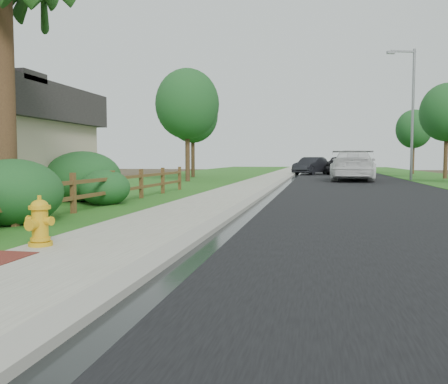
% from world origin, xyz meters
% --- Properties ---
extents(ground, '(120.00, 120.00, 0.00)m').
position_xyz_m(ground, '(0.00, 0.00, 0.00)').
color(ground, '#35291D').
extents(road, '(8.00, 90.00, 0.02)m').
position_xyz_m(road, '(4.60, 35.00, 0.01)').
color(road, black).
rests_on(road, ground).
extents(curb, '(0.40, 90.00, 0.12)m').
position_xyz_m(curb, '(0.40, 35.00, 0.06)').
color(curb, gray).
rests_on(curb, ground).
extents(wet_gutter, '(0.50, 90.00, 0.00)m').
position_xyz_m(wet_gutter, '(0.75, 35.00, 0.02)').
color(wet_gutter, black).
rests_on(wet_gutter, road).
extents(sidewalk, '(2.20, 90.00, 0.10)m').
position_xyz_m(sidewalk, '(-0.90, 35.00, 0.05)').
color(sidewalk, gray).
rests_on(sidewalk, ground).
extents(grass_strip, '(1.60, 90.00, 0.06)m').
position_xyz_m(grass_strip, '(-2.80, 35.00, 0.03)').
color(grass_strip, '#1C5418').
rests_on(grass_strip, ground).
extents(lawn_near, '(9.00, 90.00, 0.04)m').
position_xyz_m(lawn_near, '(-8.00, 35.00, 0.02)').
color(lawn_near, '#1C5418').
rests_on(lawn_near, ground).
extents(verge_far, '(6.00, 90.00, 0.04)m').
position_xyz_m(verge_far, '(11.50, 35.00, 0.02)').
color(verge_far, '#1C5418').
rests_on(verge_far, ground).
extents(ranch_fence, '(0.12, 16.92, 1.10)m').
position_xyz_m(ranch_fence, '(-3.60, 6.40, 0.62)').
color(ranch_fence, '#482918').
rests_on(ranch_fence, ground).
extents(fire_hydrant, '(0.52, 0.42, 0.79)m').
position_xyz_m(fire_hydrant, '(-1.70, 0.70, 0.46)').
color(fire_hydrant, yellow).
rests_on(fire_hydrant, sidewalk).
extents(white_suv, '(3.40, 7.11, 2.00)m').
position_xyz_m(white_suv, '(4.90, 26.51, 1.02)').
color(white_suv, silver).
rests_on(white_suv, road).
extents(dark_car_mid, '(3.20, 5.53, 1.77)m').
position_xyz_m(dark_car_mid, '(4.74, 39.41, 0.90)').
color(dark_car_mid, black).
rests_on(dark_car_mid, road).
extents(dark_car_far, '(3.45, 5.15, 1.61)m').
position_xyz_m(dark_car_far, '(2.00, 38.62, 0.82)').
color(dark_car_far, black).
rests_on(dark_car_far, road).
extents(streetlight, '(1.94, 0.81, 8.66)m').
position_xyz_m(streetlight, '(8.55, 27.43, 4.91)').
color(streetlight, gray).
rests_on(streetlight, ground).
extents(shrub_b, '(2.68, 2.68, 1.46)m').
position_xyz_m(shrub_b, '(-3.90, 3.20, 0.73)').
color(shrub_b, '#1C4F23').
rests_on(shrub_b, ground).
extents(shrub_c, '(1.75, 1.75, 1.12)m').
position_xyz_m(shrub_c, '(-3.90, 7.69, 0.56)').
color(shrub_c, '#1C4F23').
rests_on(shrub_c, ground).
extents(shrub_d, '(2.68, 2.68, 1.71)m').
position_xyz_m(shrub_d, '(-5.19, 8.78, 0.86)').
color(shrub_d, '#1C4F23').
rests_on(shrub_d, ground).
extents(tree_near_left, '(3.99, 3.99, 7.08)m').
position_xyz_m(tree_near_left, '(-5.48, 22.94, 4.87)').
color(tree_near_left, '#362216').
rests_on(tree_near_left, ground).
extents(tree_mid_left, '(3.93, 3.93, 7.02)m').
position_xyz_m(tree_mid_left, '(-7.00, 30.00, 4.85)').
color(tree_mid_left, '#362216').
rests_on(tree_mid_left, ground).
extents(tree_mid_right, '(3.79, 3.79, 6.87)m').
position_xyz_m(tree_mid_right, '(11.61, 30.65, 4.77)').
color(tree_mid_right, '#362216').
rests_on(tree_mid_right, ground).
extents(tree_far_right, '(3.30, 3.30, 6.08)m').
position_xyz_m(tree_far_right, '(11.43, 41.48, 4.25)').
color(tree_far_right, '#362216').
rests_on(tree_far_right, ground).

